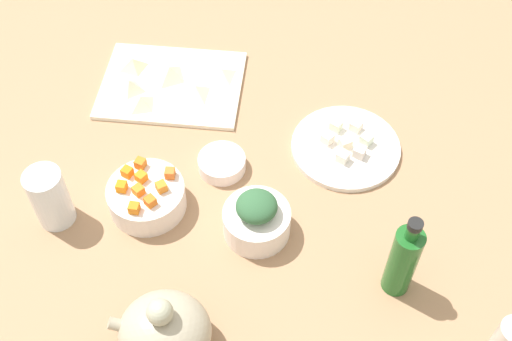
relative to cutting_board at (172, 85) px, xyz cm
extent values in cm
cube|color=#A47C58|center=(-20.15, 26.59, -2.00)|extent=(190.00, 190.00, 3.00)
cube|color=white|center=(0.00, 0.00, 0.00)|extent=(32.01, 25.16, 1.00)
cylinder|color=white|center=(-37.96, 16.18, 0.10)|extent=(22.27, 22.27, 1.20)
cylinder|color=white|center=(-20.82, 36.89, 2.42)|extent=(12.44, 12.44, 5.83)
cylinder|color=white|center=(0.18, 32.33, 2.26)|extent=(14.61, 14.61, 5.53)
cylinder|color=white|center=(-13.13, 22.45, 1.02)|extent=(9.45, 9.45, 3.03)
ellipsoid|color=#ADA288|center=(-7.46, 60.13, 4.87)|extent=(14.92, 14.06, 10.74)
sphere|color=#ADAF92|center=(-7.46, 60.13, 11.92)|extent=(4.18, 4.18, 4.18)
cylinder|color=#ADA288|center=(-1.11, 60.13, 6.22)|extent=(5.38, 2.00, 3.93)
cylinder|color=#1E6124|center=(-45.67, 46.76, 7.33)|extent=(4.91, 4.91, 15.66)
cylinder|color=#1E6124|center=(-45.67, 46.76, 16.53)|extent=(2.21, 2.21, 2.74)
cylinder|color=black|center=(-45.67, 46.76, 18.51)|extent=(2.45, 2.45, 1.20)
cylinder|color=white|center=(16.91, 35.87, 5.84)|extent=(6.91, 6.91, 12.68)
cube|color=orange|center=(1.06, 30.35, 5.93)|extent=(2.51, 2.51, 1.80)
cube|color=orange|center=(-1.46, 35.76, 5.93)|extent=(2.55, 2.55, 1.80)
cube|color=orange|center=(-3.01, 32.41, 5.93)|extent=(2.49, 2.49, 1.80)
cube|color=orange|center=(1.74, 27.15, 5.93)|extent=(2.33, 2.33, 1.80)
cube|color=orange|center=(-4.16, 29.18, 5.93)|extent=(1.84, 1.84, 1.80)
cube|color=orange|center=(1.21, 37.40, 5.93)|extent=(1.98, 1.98, 1.80)
cube|color=orange|center=(4.30, 32.78, 5.93)|extent=(1.99, 1.99, 1.80)
cube|color=orange|center=(3.88, 29.33, 5.93)|extent=(2.42, 2.42, 1.80)
cube|color=orange|center=(1.08, 33.45, 5.93)|extent=(2.54, 2.54, 1.80)
ellipsoid|color=#325F3A|center=(-20.82, 36.89, 7.42)|extent=(9.30, 9.24, 4.17)
cube|color=white|center=(-40.10, 11.73, 1.80)|extent=(3.05, 3.05, 2.20)
cube|color=white|center=(-34.16, 15.36, 1.80)|extent=(3.11, 3.11, 2.20)
cube|color=silver|center=(-40.50, 18.66, 1.80)|extent=(2.94, 2.94, 2.20)
cube|color=white|center=(-35.98, 11.78, 1.80)|extent=(3.06, 3.06, 2.20)
cube|color=white|center=(-37.15, 20.09, 1.80)|extent=(3.05, 3.05, 2.20)
cube|color=white|center=(-42.03, 15.27, 1.80)|extent=(3.10, 3.10, 2.20)
cube|color=#F9EBCA|center=(-37.69, 16.48, 1.80)|extent=(2.97, 2.97, 2.20)
pyramid|color=beige|center=(8.54, 2.59, 2.01)|extent=(5.49, 4.84, 3.02)
pyramid|color=beige|center=(5.32, 7.18, 1.92)|extent=(6.36, 6.54, 2.83)
pyramid|color=beige|center=(9.11, -4.42, 1.91)|extent=(6.37, 6.16, 2.83)
pyramid|color=beige|center=(-10.96, -2.80, 1.54)|extent=(7.15, 7.15, 2.08)
pyramid|color=beige|center=(-5.78, 2.86, 1.59)|extent=(7.37, 7.56, 2.17)
pyramid|color=beige|center=(0.43, -1.77, 2.09)|extent=(7.11, 7.49, 3.17)
camera|label=1|loc=(-24.21, 102.56, 102.11)|focal=45.68mm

